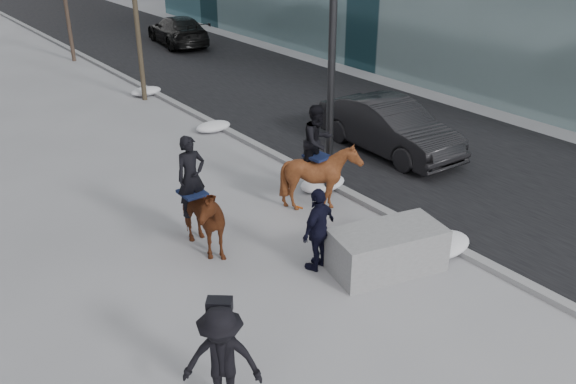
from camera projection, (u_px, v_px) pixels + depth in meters
ground at (325, 283)px, 11.86m from camera, size 120.00×120.00×0.00m
road at (297, 99)px, 22.88m from camera, size 8.00×90.00×0.01m
curb at (204, 118)px, 20.70m from camera, size 0.25×90.00×0.12m
planter at (387, 250)px, 12.12m from camera, size 2.43×1.60×0.89m
car_near at (390, 127)px, 17.77m from camera, size 1.79×4.76×1.55m
car_far at (178, 31)px, 31.36m from camera, size 2.80×5.31×1.47m
tree_near at (137, 22)px, 21.65m from camera, size 1.20×1.20×5.70m
tree_far at (67, 15)px, 27.59m from camera, size 1.20×1.20×4.16m
mounted_left at (196, 211)px, 12.58m from camera, size 0.90×1.96×2.53m
mounted_right at (320, 169)px, 14.31m from camera, size 1.52×1.67×2.56m
feeder at (318, 229)px, 12.00m from camera, size 1.11×1.01×1.75m
camera_crew at (222, 361)px, 8.54m from camera, size 1.29×1.22×1.75m
snow_piles at (280, 161)px, 17.02m from camera, size 1.44×15.37×0.37m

